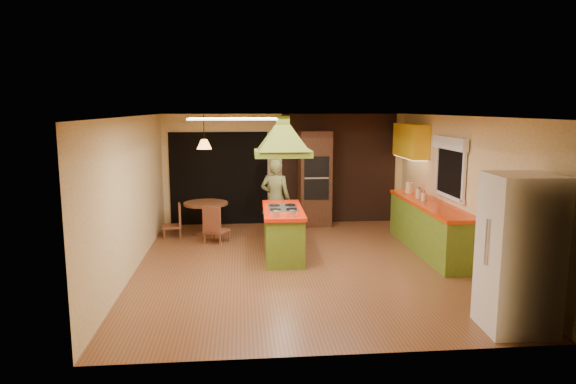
{
  "coord_description": "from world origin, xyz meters",
  "views": [
    {
      "loc": [
        -0.99,
        -8.35,
        2.64
      ],
      "look_at": [
        -0.17,
        0.63,
        1.15
      ],
      "focal_mm": 32.0,
      "sensor_mm": 36.0,
      "label": 1
    }
  ],
  "objects": [
    {
      "name": "room_walls",
      "position": [
        0.0,
        0.0,
        1.25
      ],
      "size": [
        5.5,
        6.5,
        6.5
      ],
      "color": "beige",
      "rests_on": "ground"
    },
    {
      "name": "range_hood",
      "position": [
        -0.27,
        0.53,
        2.25
      ],
      "size": [
        0.98,
        0.71,
        0.79
      ],
      "rotation": [
        0.0,
        0.0,
        -0.0
      ],
      "color": "olive",
      "rests_on": "ceiling_plane"
    },
    {
      "name": "chair_left",
      "position": [
        -2.44,
        2.14,
        0.34
      ],
      "size": [
        0.43,
        0.43,
        0.69
      ],
      "primitive_type": null,
      "rotation": [
        0.0,
        0.0,
        -1.43
      ],
      "color": "brown",
      "rests_on": "ground"
    },
    {
      "name": "fluor_panel",
      "position": [
        -1.1,
        -1.2,
        2.48
      ],
      "size": [
        1.2,
        0.6,
        0.03
      ],
      "primitive_type": "cube",
      "color": "white",
      "rests_on": "ceiling_plane"
    },
    {
      "name": "brick_panel",
      "position": [
        1.25,
        3.23,
        1.25
      ],
      "size": [
        2.64,
        0.03,
        2.5
      ],
      "primitive_type": "cube",
      "color": "#381E14",
      "rests_on": "ground"
    },
    {
      "name": "dining_table",
      "position": [
        -1.74,
        2.24,
        0.48
      ],
      "size": [
        0.92,
        0.92,
        0.69
      ],
      "rotation": [
        0.0,
        0.0,
        -0.14
      ],
      "color": "brown",
      "rests_on": "ground"
    },
    {
      "name": "upper_cabinets",
      "position": [
        2.57,
        2.2,
        1.95
      ],
      "size": [
        0.34,
        1.4,
        0.7
      ],
      "primitive_type": "cube",
      "color": "yellow",
      "rests_on": "room_walls"
    },
    {
      "name": "ceiling_plane",
      "position": [
        0.0,
        0.0,
        2.5
      ],
      "size": [
        6.5,
        6.5,
        0.0
      ],
      "primitive_type": "plane",
      "rotation": [
        3.14,
        0.0,
        0.0
      ],
      "color": "silver",
      "rests_on": "room_walls"
    },
    {
      "name": "refrigerator",
      "position": [
        2.25,
        -2.79,
        0.94
      ],
      "size": [
        0.81,
        0.77,
        1.89
      ],
      "primitive_type": "cube",
      "rotation": [
        0.0,
        0.0,
        -0.05
      ],
      "color": "white",
      "rests_on": "ground"
    },
    {
      "name": "pendant_lamp",
      "position": [
        -1.74,
        2.24,
        1.9
      ],
      "size": [
        0.39,
        0.39,
        0.2
      ],
      "primitive_type": "cone",
      "rotation": [
        0.0,
        0.0,
        0.37
      ],
      "color": "#FF9E3F",
      "rests_on": "ceiling_plane"
    },
    {
      "name": "canister_medium",
      "position": [
        2.4,
        1.08,
        1.01
      ],
      "size": [
        0.16,
        0.16,
        0.18
      ],
      "primitive_type": "cylinder",
      "rotation": [
        0.0,
        0.0,
        0.32
      ],
      "color": "beige",
      "rests_on": "right_counter"
    },
    {
      "name": "right_counter",
      "position": [
        2.45,
        0.6,
        0.46
      ],
      "size": [
        0.62,
        3.05,
        0.92
      ],
      "color": "olive",
      "rests_on": "ground"
    },
    {
      "name": "kitchen_island",
      "position": [
        -0.27,
        0.53,
        0.44
      ],
      "size": [
        0.74,
        1.75,
        0.89
      ],
      "rotation": [
        0.0,
        0.0,
        -0.03
      ],
      "color": "olive",
      "rests_on": "ground"
    },
    {
      "name": "canister_small",
      "position": [
        2.4,
        0.81,
        0.99
      ],
      "size": [
        0.12,
        0.12,
        0.14
      ],
      "primitive_type": "cylinder",
      "rotation": [
        0.0,
        0.0,
        0.08
      ],
      "color": "#F4E2C4",
      "rests_on": "right_counter"
    },
    {
      "name": "ground",
      "position": [
        0.0,
        0.0,
        0.0
      ],
      "size": [
        6.5,
        6.5,
        0.0
      ],
      "primitive_type": "plane",
      "color": "brown",
      "rests_on": "ground"
    },
    {
      "name": "wall_oven",
      "position": [
        0.64,
        2.95,
        1.06
      ],
      "size": [
        0.72,
        0.62,
        2.13
      ],
      "rotation": [
        0.0,
        0.0,
        0.03
      ],
      "color": "#4D2A18",
      "rests_on": "ground"
    },
    {
      "name": "canister_large",
      "position": [
        2.4,
        1.66,
        1.03
      ],
      "size": [
        0.19,
        0.19,
        0.22
      ],
      "primitive_type": "cylinder",
      "rotation": [
        0.0,
        0.0,
        0.29
      ],
      "color": "#F4E7C4",
      "rests_on": "right_counter"
    },
    {
      "name": "man",
      "position": [
        -0.32,
        1.75,
        0.82
      ],
      "size": [
        0.68,
        0.54,
        1.64
      ],
      "primitive_type": "imported",
      "rotation": [
        0.0,
        0.0,
        2.86
      ],
      "color": "#4F542C",
      "rests_on": "ground"
    },
    {
      "name": "nook_opening",
      "position": [
        -1.5,
        3.23,
        1.05
      ],
      "size": [
        2.2,
        0.03,
        2.1
      ],
      "primitive_type": "cube",
      "color": "black",
      "rests_on": "ground"
    },
    {
      "name": "chair_near",
      "position": [
        -1.49,
        1.59,
        0.38
      ],
      "size": [
        0.56,
        0.56,
        0.75
      ],
      "primitive_type": null,
      "rotation": [
        0.0,
        0.0,
        2.64
      ],
      "color": "brown",
      "rests_on": "ground"
    },
    {
      "name": "window_right",
      "position": [
        2.7,
        0.4,
        1.77
      ],
      "size": [
        0.12,
        1.35,
        1.06
      ],
      "color": "black",
      "rests_on": "room_walls"
    }
  ]
}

